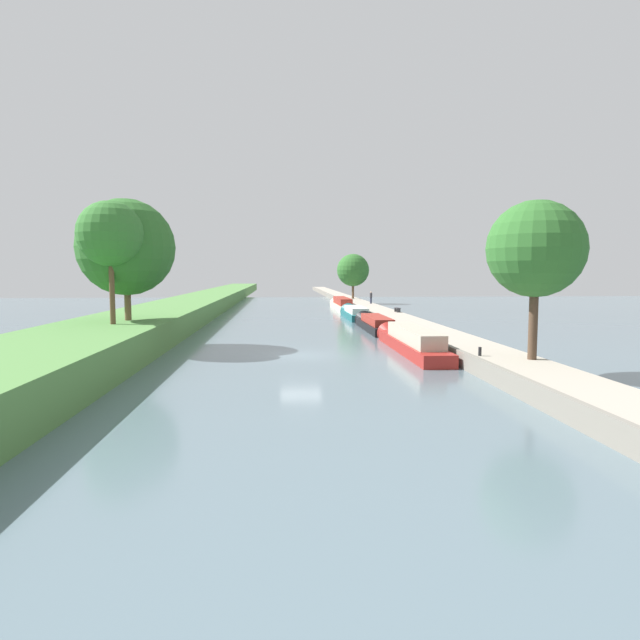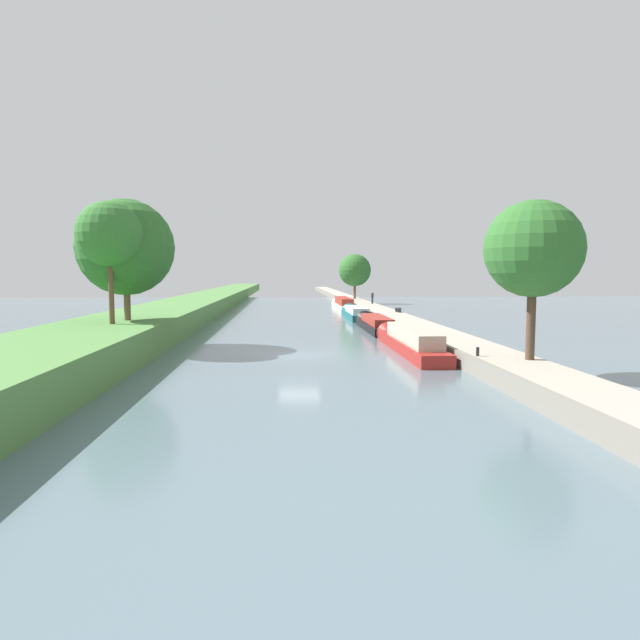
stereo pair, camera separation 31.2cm
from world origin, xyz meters
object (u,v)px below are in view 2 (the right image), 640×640
Objects in this scene: narrowboat_teal at (355,313)px; park_bench at (398,309)px; narrowboat_red at (409,341)px; mooring_bollard_far at (349,299)px; narrowboat_black at (374,324)px; narrowboat_cream at (343,304)px; mooring_bollard_near at (478,352)px; person_walking at (372,297)px.

park_bench is at bearing -37.96° from narrowboat_teal.
narrowboat_teal is 7.57× the size of park_bench.
narrowboat_red is 30.99× the size of mooring_bollard_far.
narrowboat_black is at bearing -92.92° from mooring_bollard_far.
narrowboat_cream is at bearing -103.63° from mooring_bollard_far.
mooring_bollard_near is (1.67, -48.00, 0.39)m from narrowboat_cream.
narrowboat_teal is (-0.06, 12.59, 0.02)m from narrowboat_black.
narrowboat_black is 1.07× the size of narrowboat_teal.
person_walking reaches higher than park_bench.
mooring_bollard_near is at bearing -92.74° from person_walking.
narrowboat_teal is (-0.07, 26.05, -0.13)m from narrowboat_red.
narrowboat_red is 26.05m from narrowboat_teal.
narrowboat_black is 25.63m from person_walking.
mooring_bollard_far is at bearing 87.93° from narrowboat_red.
mooring_bollard_near is (1.71, -7.82, 0.42)m from narrowboat_red.
narrowboat_red is at bearing -92.07° from mooring_bollard_far.
narrowboat_red reaches higher than mooring_bollard_near.
narrowboat_teal reaches higher than mooring_bollard_far.
mooring_bollard_far reaches higher than narrowboat_black.
mooring_bollard_far is (1.67, 6.89, 0.39)m from narrowboat_cream.
narrowboat_black is 26.91× the size of mooring_bollard_far.
narrowboat_red is at bearing -89.97° from narrowboat_black.
narrowboat_red is 1.15× the size of narrowboat_black.
person_walking is at bearing 87.26° from mooring_bollard_near.
person_walking is 1.11× the size of park_bench.
narrowboat_teal is at bearing -90.41° from narrowboat_cream.
park_bench is (2.42, -24.30, 0.12)m from mooring_bollard_far.
narrowboat_black is 7.30× the size of person_walking.
narrowboat_red is at bearing 102.31° from mooring_bollard_near.
mooring_bollard_far is at bearing 76.37° from narrowboat_cream.
narrowboat_black is 8.07× the size of park_bench.
narrowboat_teal is 14.13m from narrowboat_cream.
narrowboat_teal is at bearing -107.48° from person_walking.
narrowboat_red reaches higher than narrowboat_black.
mooring_bollard_near is at bearing -88.01° from narrowboat_cream.
park_bench reaches higher than narrowboat_black.
narrowboat_teal is at bearing -94.82° from mooring_bollard_far.
narrowboat_cream is at bearing 89.95° from narrowboat_red.
person_walking is at bearing -20.03° from narrowboat_cream.
person_walking reaches higher than narrowboat_cream.
narrowboat_cream is 7.10m from mooring_bollard_far.
park_bench is (4.13, 22.78, 0.54)m from narrowboat_red.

